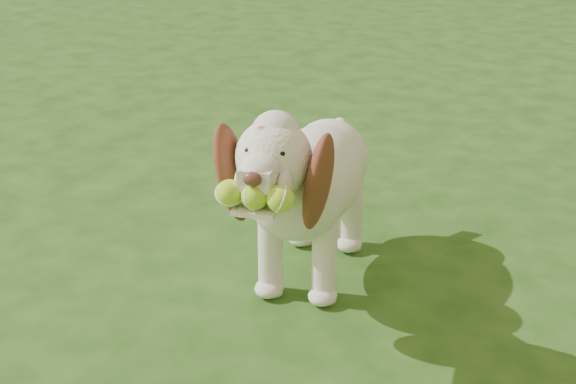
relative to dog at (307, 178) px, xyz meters
The scene contains 2 objects.
ground 0.64m from the dog, 74.19° to the right, with size 80.00×80.00×0.00m, color #1D4112.
dog is the anchor object (origin of this frame).
Camera 1 is at (1.33, -1.94, 1.54)m, focal length 55.00 mm.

